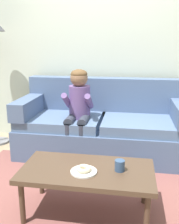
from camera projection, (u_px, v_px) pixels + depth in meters
The scene contains 10 objects.
ground at pixel (85, 185), 2.67m from camera, with size 10.00×10.00×0.00m, color #9E896B.
wall_back at pixel (103, 43), 3.64m from camera, with size 8.00×0.10×2.80m, color beige.
area_rug at pixel (81, 198), 2.43m from camera, with size 2.49×1.84×0.01m, color brown.
couch at pixel (102, 127), 3.37m from camera, with size 2.10×0.90×0.95m.
coffee_table at pixel (87, 174), 2.13m from camera, with size 1.08×0.56×0.41m.
person_child at pixel (78, 106), 3.13m from camera, with size 0.34×0.58×1.10m.
plate at pixel (84, 172), 2.06m from camera, with size 0.21×0.21×0.01m, color white.
donut at pixel (84, 169), 2.05m from camera, with size 0.12×0.12×0.04m, color beige.
mug at pixel (120, 166), 2.07m from camera, with size 0.08×0.08×0.09m, color #334C72.
toy_controller at pixel (142, 180), 2.71m from camera, with size 0.23×0.09×0.05m.
Camera 1 is at (0.43, -2.34, 1.41)m, focal length 41.80 mm.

